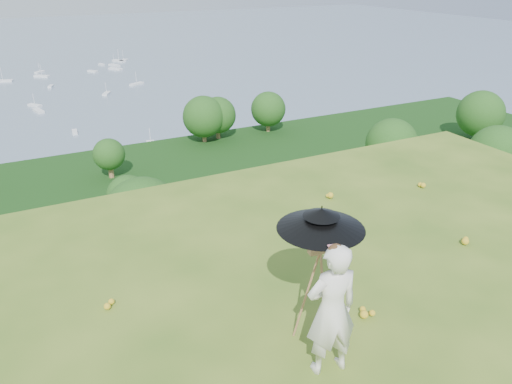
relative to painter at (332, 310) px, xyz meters
name	(u,v)px	position (x,y,z in m)	size (l,w,h in m)	color
ground	(462,333)	(2.09, -0.30, -0.92)	(14.00, 14.00, 0.00)	#41691E
forest_slope	(120,354)	(2.09, 34.70, -29.92)	(140.00, 56.00, 22.00)	#12390F
shoreline_tier	(69,234)	(2.09, 74.70, -36.92)	(170.00, 28.00, 8.00)	slate
bay_water	(11,63)	(2.09, 239.70, -34.92)	(700.00, 700.00, 0.00)	slate
slope_trees	(101,224)	(2.09, 34.70, -15.92)	(110.00, 50.00, 6.00)	#1E4615
harbor_town	(62,199)	(2.09, 74.70, -30.42)	(110.00, 22.00, 5.00)	silver
wildflowers	(449,319)	(2.09, -0.05, -0.86)	(10.00, 10.50, 0.12)	gold
painter	(332,310)	(0.00, 0.00, 0.00)	(0.67, 0.44, 1.84)	white
field_easel	(318,286)	(0.19, 0.58, -0.07)	(0.65, 0.65, 1.70)	olive
sun_umbrella	(321,228)	(0.20, 0.61, 0.79)	(1.13, 1.13, 0.62)	black
painter_cap	(336,249)	(0.00, 0.00, 0.87)	(0.20, 0.24, 0.10)	pink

